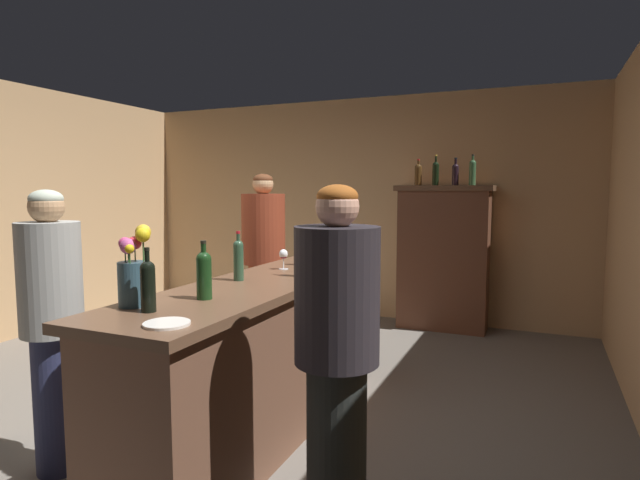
% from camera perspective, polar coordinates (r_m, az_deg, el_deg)
% --- Properties ---
extents(floor, '(8.18, 8.18, 0.00)m').
position_cam_1_polar(floor, '(3.84, -14.28, -18.22)').
color(floor, '#6A635B').
rests_on(floor, ground).
extents(wall_back, '(5.71, 0.12, 2.63)m').
position_cam_1_polar(wall_back, '(6.36, 3.40, 3.58)').
color(wall_back, tan).
rests_on(wall_back, ground).
extents(bar_counter, '(0.67, 2.47, 0.98)m').
position_cam_1_polar(bar_counter, '(3.30, -6.66, -12.89)').
color(bar_counter, brown).
rests_on(bar_counter, ground).
extents(display_cabinet, '(1.04, 0.42, 1.59)m').
position_cam_1_polar(display_cabinet, '(5.80, 13.56, -1.60)').
color(display_cabinet, '#543020').
rests_on(display_cabinet, ground).
extents(wine_bottle_riesling, '(0.06, 0.06, 0.31)m').
position_cam_1_polar(wine_bottle_riesling, '(3.20, -9.07, -2.01)').
color(wine_bottle_riesling, '#2A4832').
rests_on(wine_bottle_riesling, bar_counter).
extents(wine_bottle_syrah, '(0.07, 0.07, 0.30)m').
position_cam_1_polar(wine_bottle_syrah, '(2.48, -18.62, -4.63)').
color(wine_bottle_syrah, black).
rests_on(wine_bottle_syrah, bar_counter).
extents(wine_bottle_chardonnay, '(0.07, 0.07, 0.29)m').
position_cam_1_polar(wine_bottle_chardonnay, '(3.31, -2.08, -1.90)').
color(wine_bottle_chardonnay, black).
rests_on(wine_bottle_chardonnay, bar_counter).
extents(wine_bottle_pinot, '(0.08, 0.08, 0.30)m').
position_cam_1_polar(wine_bottle_pinot, '(2.69, -12.80, -3.58)').
color(wine_bottle_pinot, '#173717').
rests_on(wine_bottle_pinot, bar_counter).
extents(wine_glass_front, '(0.07, 0.07, 0.14)m').
position_cam_1_polar(wine_glass_front, '(3.61, -4.09, -1.73)').
color(wine_glass_front, white).
rests_on(wine_glass_front, bar_counter).
extents(wine_glass_mid, '(0.07, 0.07, 0.15)m').
position_cam_1_polar(wine_glass_mid, '(3.82, -2.35, -1.20)').
color(wine_glass_mid, white).
rests_on(wine_glass_mid, bar_counter).
extents(flower_arrangement, '(0.16, 0.16, 0.39)m').
position_cam_1_polar(flower_arrangement, '(2.62, -20.07, -3.15)').
color(flower_arrangement, '#325261').
rests_on(flower_arrangement, bar_counter).
extents(cheese_plate, '(0.19, 0.19, 0.01)m').
position_cam_1_polar(cheese_plate, '(2.24, -16.70, -8.92)').
color(cheese_plate, white).
rests_on(cheese_plate, bar_counter).
extents(display_bottle_left, '(0.08, 0.08, 0.29)m').
position_cam_1_polar(display_bottle_left, '(5.81, 10.89, 7.27)').
color(display_bottle_left, '#432C13').
rests_on(display_bottle_left, display_cabinet).
extents(display_bottle_midleft, '(0.07, 0.07, 0.33)m').
position_cam_1_polar(display_bottle_midleft, '(5.77, 12.76, 7.36)').
color(display_bottle_midleft, black).
rests_on(display_bottle_midleft, display_cabinet).
extents(display_bottle_center, '(0.07, 0.07, 0.30)m').
position_cam_1_polar(display_bottle_center, '(5.74, 14.85, 7.21)').
color(display_bottle_center, black).
rests_on(display_bottle_center, display_cabinet).
extents(display_bottle_midright, '(0.07, 0.07, 0.33)m').
position_cam_1_polar(display_bottle_midright, '(5.71, 16.63, 7.35)').
color(display_bottle_midright, '#2E5332').
rests_on(display_bottle_midright, display_cabinet).
extents(patron_in_grey, '(0.40, 0.40, 1.69)m').
position_cam_1_polar(patron_in_grey, '(4.73, -6.29, -2.01)').
color(patron_in_grey, maroon).
rests_on(patron_in_grey, ground).
extents(patron_redhead, '(0.32, 0.32, 1.54)m').
position_cam_1_polar(patron_redhead, '(3.13, -27.68, -7.80)').
color(patron_redhead, '#282C4D').
rests_on(patron_redhead, ground).
extents(bartender, '(0.36, 0.36, 1.56)m').
position_cam_1_polar(bartender, '(2.24, 1.89, -12.32)').
color(bartender, '#242826').
rests_on(bartender, ground).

